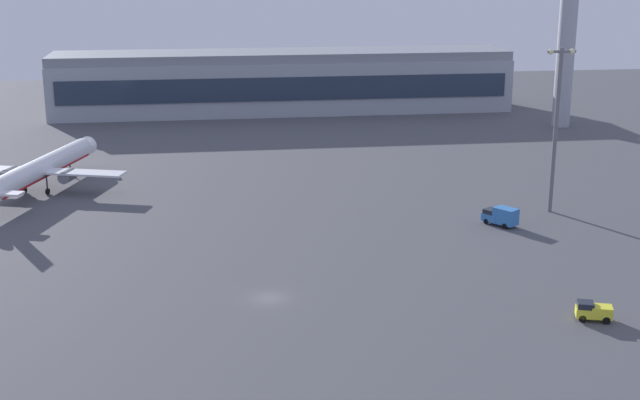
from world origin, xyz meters
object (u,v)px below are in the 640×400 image
at_px(catering_truck, 501,216).
at_px(cargo_loader, 593,311).
at_px(apron_light_west, 556,121).
at_px(control_tower, 568,20).
at_px(airplane_mid_apron, 40,170).

bearing_deg(catering_truck, cargo_loader, -128.64).
bearing_deg(apron_light_west, catering_truck, -149.50).
relative_size(control_tower, catering_truck, 7.69).
height_order(airplane_mid_apron, cargo_loader, airplane_mid_apron).
bearing_deg(cargo_loader, control_tower, -2.37).
height_order(control_tower, cargo_loader, control_tower).
bearing_deg(cargo_loader, apron_light_west, 2.73).
xyz_separation_m(airplane_mid_apron, cargo_loader, (74.20, -69.26, -2.86)).
relative_size(control_tower, apron_light_west, 1.68).
relative_size(airplane_mid_apron, catering_truck, 6.82).
bearing_deg(cargo_loader, airplane_mid_apron, 65.91).
distance_m(control_tower, cargo_loader, 126.88).
xyz_separation_m(control_tower, catering_truck, (-43.32, -78.49, -24.62)).
relative_size(cargo_loader, apron_light_west, 0.17).
bearing_deg(cargo_loader, catering_truck, 16.06).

